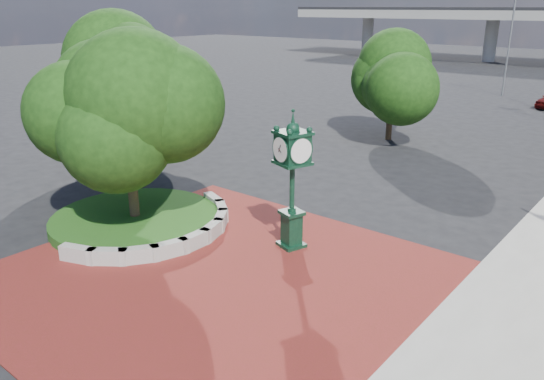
{
  "coord_description": "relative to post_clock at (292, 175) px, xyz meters",
  "views": [
    {
      "loc": [
        10.37,
        -10.88,
        7.71
      ],
      "look_at": [
        0.3,
        1.5,
        2.14
      ],
      "focal_mm": 35.0,
      "sensor_mm": 36.0,
      "label": 1
    }
  ],
  "objects": [
    {
      "name": "post_clock",
      "position": [
        0.0,
        0.0,
        0.0
      ],
      "size": [
        1.17,
        1.17,
        4.62
      ],
      "color": "black",
      "rests_on": "ground"
    },
    {
      "name": "ground",
      "position": [
        -0.62,
        -2.14,
        -2.54
      ],
      "size": [
        200.0,
        200.0,
        0.0
      ],
      "primitive_type": "plane",
      "color": "black",
      "rests_on": "ground"
    },
    {
      "name": "grass_bed",
      "position": [
        -5.62,
        -2.14,
        -2.34
      ],
      "size": [
        6.1,
        6.1,
        0.4
      ],
      "primitive_type": "cylinder",
      "color": "#1B4E16",
      "rests_on": "ground"
    },
    {
      "name": "tree_northwest",
      "position": [
        -13.62,
        2.86,
        1.59
      ],
      "size": [
        5.6,
        5.6,
        6.93
      ],
      "color": "#38281C",
      "rests_on": "ground"
    },
    {
      "name": "tree_planter",
      "position": [
        -5.62,
        -2.14,
        1.19
      ],
      "size": [
        5.2,
        5.2,
        6.33
      ],
      "color": "#38281C",
      "rests_on": "ground"
    },
    {
      "name": "tree_street",
      "position": [
        -4.62,
        15.86,
        0.7
      ],
      "size": [
        4.4,
        4.4,
        5.45
      ],
      "color": "#38281C",
      "rests_on": "ground"
    },
    {
      "name": "plaza",
      "position": [
        -0.62,
        -3.14,
        -2.52
      ],
      "size": [
        12.0,
        12.0,
        0.04
      ],
      "primitive_type": "cube",
      "color": "maroon",
      "rests_on": "ground"
    },
    {
      "name": "planter_wall",
      "position": [
        -3.33,
        -2.14,
        -2.27
      ],
      "size": [
        2.96,
        6.77,
        0.54
      ],
      "color": "#9E9B93",
      "rests_on": "ground"
    },
    {
      "name": "street_lamp_far",
      "position": [
        -4.21,
        37.3,
        2.52
      ],
      "size": [
        1.94,
        0.37,
        8.63
      ],
      "color": "slate",
      "rests_on": "ground"
    }
  ]
}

